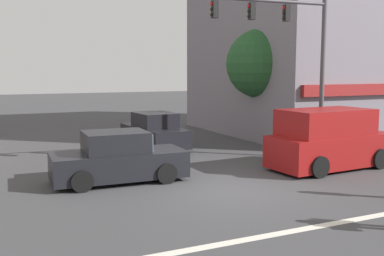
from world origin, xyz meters
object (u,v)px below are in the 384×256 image
Objects in this scene: traffic_light_mast at (294,48)px; van_approaching_near at (329,140)px; street_tree at (261,64)px; sedan_parked_curbside at (118,159)px; sedan_crossing_rightbound at (154,132)px.

van_approaching_near is at bearing -80.88° from traffic_light_mast.
traffic_light_mast is at bearing -108.47° from street_tree.
traffic_light_mast is 7.87m from sedan_parked_curbside.
sedan_parked_curbside is (-8.49, -4.98, -3.05)m from street_tree.
traffic_light_mast is at bearing -52.95° from sedan_crossing_rightbound.
sedan_crossing_rightbound is at bearing 174.54° from street_tree.
van_approaching_near is at bearing -59.02° from sedan_crossing_rightbound.
street_tree reaches higher than van_approaching_near.
sedan_parked_curbside is at bearing 169.99° from van_approaching_near.
van_approaching_near is (-1.22, -6.26, -2.76)m from street_tree.
traffic_light_mast is 3.75m from van_approaching_near.
street_tree is 10.30m from sedan_parked_curbside.
van_approaching_near is (0.28, -1.76, -3.30)m from traffic_light_mast.
van_approaching_near is 7.90m from sedan_crossing_rightbound.
street_tree is at bearing 30.39° from sedan_parked_curbside.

